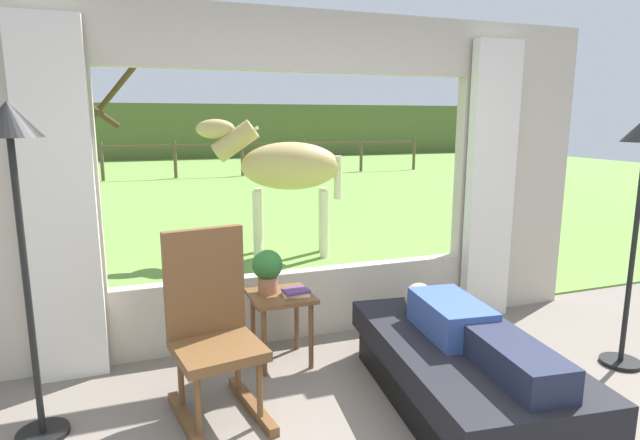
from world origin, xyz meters
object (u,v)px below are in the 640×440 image
(recliner_sofa, at_px, (462,373))
(horse, at_px, (284,167))
(reclining_person, at_px, (470,329))
(book_stack, at_px, (296,292))
(pasture_tree, at_px, (84,131))
(rocking_chair, at_px, (212,326))
(side_table, at_px, (281,306))
(potted_plant, at_px, (267,268))
(floor_lamp_left, at_px, (14,172))

(recliner_sofa, relative_size, horse, 0.99)
(reclining_person, relative_size, horse, 0.79)
(recliner_sofa, distance_m, book_stack, 1.24)
(horse, bearing_deg, pasture_tree, 60.41)
(reclining_person, height_order, horse, horse)
(rocking_chair, height_order, horse, horse)
(reclining_person, xyz_separation_m, book_stack, (-0.79, 0.94, 0.02))
(recliner_sofa, distance_m, side_table, 1.32)
(recliner_sofa, xyz_separation_m, potted_plant, (-0.96, 1.02, 0.48))
(recliner_sofa, bearing_deg, potted_plant, 140.03)
(potted_plant, xyz_separation_m, floor_lamp_left, (-1.44, -0.49, 0.79))
(floor_lamp_left, bearing_deg, recliner_sofa, -12.47)
(recliner_sofa, bearing_deg, reclining_person, -83.45)
(side_table, xyz_separation_m, horse, (0.86, 2.89, 0.73))
(rocking_chair, xyz_separation_m, horse, (1.42, 3.39, 0.61))
(side_table, bearing_deg, reclining_person, -48.71)
(floor_lamp_left, bearing_deg, side_table, 15.72)
(recliner_sofa, xyz_separation_m, pasture_tree, (-2.48, 6.42, 1.36))
(floor_lamp_left, bearing_deg, horse, 54.42)
(potted_plant, relative_size, horse, 0.18)
(pasture_tree, bearing_deg, book_stack, -73.01)
(reclining_person, height_order, side_table, reclining_person)
(potted_plant, relative_size, book_stack, 1.58)
(rocking_chair, height_order, side_table, rocking_chair)
(rocking_chair, xyz_separation_m, book_stack, (0.66, 0.43, -0.00))
(recliner_sofa, height_order, reclining_person, reclining_person)
(rocking_chair, bearing_deg, potted_plant, 39.70)
(reclining_person, bearing_deg, recliner_sofa, 96.55)
(floor_lamp_left, distance_m, pasture_tree, 5.89)
(floor_lamp_left, height_order, horse, floor_lamp_left)
(potted_plant, distance_m, horse, 3.02)
(recliner_sofa, xyz_separation_m, rocking_chair, (-1.45, 0.46, 0.33))
(side_table, xyz_separation_m, potted_plant, (-0.08, 0.06, 0.28))
(floor_lamp_left, distance_m, horse, 4.09)
(potted_plant, xyz_separation_m, book_stack, (0.17, -0.12, -0.16))
(recliner_sofa, xyz_separation_m, side_table, (-0.88, 0.96, 0.21))
(pasture_tree, bearing_deg, floor_lamp_left, -89.22)
(book_stack, bearing_deg, floor_lamp_left, -167.30)
(potted_plant, bearing_deg, reclining_person, -47.89)
(floor_lamp_left, bearing_deg, rocking_chair, -4.10)
(book_stack, relative_size, floor_lamp_left, 0.11)
(side_table, relative_size, floor_lamp_left, 0.28)
(side_table, height_order, potted_plant, potted_plant)
(reclining_person, distance_m, rocking_chair, 1.53)
(recliner_sofa, height_order, floor_lamp_left, floor_lamp_left)
(recliner_sofa, height_order, potted_plant, potted_plant)
(floor_lamp_left, bearing_deg, book_stack, 12.70)
(recliner_sofa, bearing_deg, horse, 96.96)
(horse, distance_m, pasture_tree, 3.58)
(potted_plant, height_order, book_stack, potted_plant)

